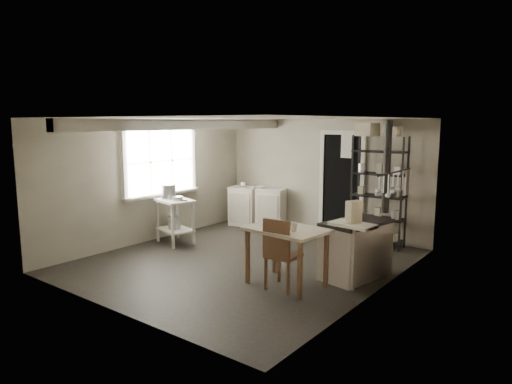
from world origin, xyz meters
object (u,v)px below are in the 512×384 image
Objects in this scene: stove at (356,248)px; chair at (284,253)px; prep_table at (175,222)px; base_cabinets at (258,205)px; stockpot at (168,193)px; flour_sack at (366,234)px; shelf_rack at (378,195)px; work_table at (286,258)px.

stove is 1.07× the size of chair.
base_cabinets reaches higher than prep_table.
chair is (3.06, -0.70, -0.45)m from stockpot.
flour_sack is at bearing 32.63° from prep_table.
chair is (-0.58, -1.00, 0.05)m from stove.
chair reaches higher than flour_sack.
shelf_rack is (3.06, 2.10, 0.55)m from prep_table.
shelf_rack is at bearing 85.78° from work_table.
prep_table is at bearing 2.32° from stockpot.
chair reaches higher than work_table.
chair is at bearing -62.72° from base_cabinets.
shelf_rack is 1.89× the size of stove.
prep_table is 2.71× the size of stockpot.
flour_sack is (2.61, -0.23, -0.22)m from base_cabinets.
stove is 1.68m from flour_sack.
stove is (3.65, 0.31, -0.50)m from stockpot.
base_cabinets reaches higher than stove.
shelf_rack is at bearing -15.42° from base_cabinets.
work_table is at bearing -91.89° from flour_sack.
stockpot is 3.85m from shelf_rack.
shelf_rack is 2.74m from work_table.
work_table is (2.53, -2.69, -0.08)m from base_cabinets.
stockpot is 0.15× the size of shelf_rack.
stockpot is 3.13m from work_table.
shelf_rack is 0.75m from flour_sack.
stockpot is at bearing -118.29° from base_cabinets.
work_table is 1.08× the size of chair.
stockpot is at bearing -163.99° from stove.
stockpot is 0.29× the size of work_table.
base_cabinets is at bearing 133.29° from work_table.
base_cabinets is 0.64× the size of shelf_rack.
chair is 2.09× the size of flour_sack.
stove is 2.24× the size of flour_sack.
chair reaches higher than stove.
work_table is at bearing -11.42° from prep_table.
stockpot reaches higher than prep_table.
shelf_rack is (2.73, -0.01, 0.49)m from base_cabinets.
flour_sack is (0.08, 2.46, -0.14)m from work_table.
stockpot reaches higher than base_cabinets.
flour_sack is at bearing 88.11° from work_table.
flour_sack is at bearing -122.13° from shelf_rack.
stockpot reaches higher than chair.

